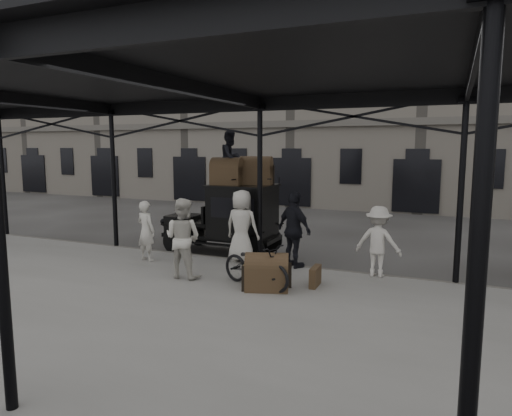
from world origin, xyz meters
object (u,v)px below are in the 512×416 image
(taxi, at_px, (233,216))
(porter_official, at_px, (294,230))
(steamer_trunk_roof_near, at_px, (227,173))
(steamer_trunk_platform, at_px, (267,274))
(porter_left, at_px, (146,231))
(bicycle, at_px, (256,265))

(taxi, relative_size, porter_official, 1.82)
(steamer_trunk_roof_near, relative_size, steamer_trunk_platform, 0.97)
(porter_left, bearing_deg, steamer_trunk_roof_near, -116.49)
(taxi, height_order, steamer_trunk_platform, taxi)
(bicycle, bearing_deg, steamer_trunk_roof_near, 55.92)
(steamer_trunk_roof_near, xyz_separation_m, steamer_trunk_platform, (2.52, -3.04, -2.02))
(taxi, xyz_separation_m, steamer_trunk_platform, (2.43, -3.29, -0.70))
(porter_left, xyz_separation_m, bicycle, (3.77, -1.02, -0.34))
(porter_official, relative_size, steamer_trunk_platform, 2.11)
(porter_left, bearing_deg, taxi, -114.53)
(porter_left, height_order, bicycle, porter_left)
(steamer_trunk_roof_near, bearing_deg, porter_left, -133.55)
(steamer_trunk_platform, bearing_deg, porter_left, 146.39)
(bicycle, height_order, steamer_trunk_roof_near, steamer_trunk_roof_near)
(steamer_trunk_roof_near, bearing_deg, bicycle, -57.59)
(taxi, bearing_deg, steamer_trunk_roof_near, -108.07)
(bicycle, xyz_separation_m, steamer_trunk_roof_near, (-2.21, 2.94, 1.86))
(taxi, distance_m, porter_left, 2.73)
(taxi, bearing_deg, steamer_trunk_platform, -53.48)
(porter_official, distance_m, steamer_trunk_platform, 2.17)
(steamer_trunk_platform, bearing_deg, steamer_trunk_roof_near, 111.30)
(porter_official, bearing_deg, porter_left, 43.06)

